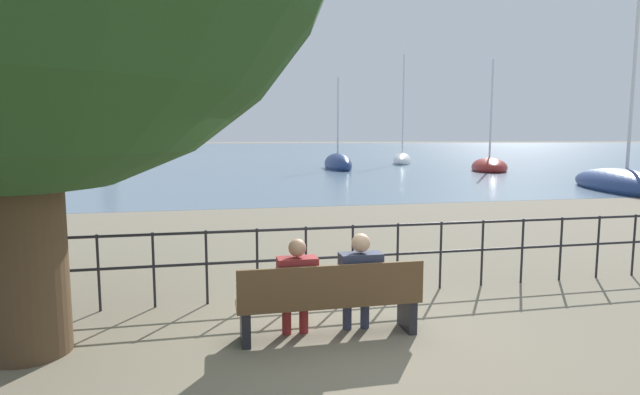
{
  "coord_description": "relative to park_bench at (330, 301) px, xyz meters",
  "views": [
    {
      "loc": [
        -1.29,
        -5.5,
        2.3
      ],
      "look_at": [
        0.0,
        0.5,
        1.59
      ],
      "focal_mm": 28.0,
      "sensor_mm": 36.0,
      "label": 1
    }
  ],
  "objects": [
    {
      "name": "seated_person_right",
      "position": [
        0.38,
        0.08,
        0.23
      ],
      "size": [
        0.5,
        0.35,
        1.21
      ],
      "color": "#2D3347",
      "rests_on": "ground_plane"
    },
    {
      "name": "sailboat_3",
      "position": [
        16.72,
        13.34,
        -0.13
      ],
      "size": [
        4.73,
        8.78,
        10.42
      ],
      "rotation": [
        0.0,
        0.0,
        -0.28
      ],
      "color": "navy",
      "rests_on": "ground_plane"
    },
    {
      "name": "ground_plane",
      "position": [
        0.0,
        0.07,
        -0.45
      ],
      "size": [
        1000.0,
        1000.0,
        0.0
      ],
      "primitive_type": "plane",
      "color": "#7A705B"
    },
    {
      "name": "sailboat_1",
      "position": [
        18.5,
        27.64,
        -0.14
      ],
      "size": [
        4.53,
        6.12,
        8.41
      ],
      "rotation": [
        0.0,
        0.0,
        -0.42
      ],
      "color": "maroon",
      "rests_on": "ground_plane"
    },
    {
      "name": "harbor_lighthouse",
      "position": [
        -25.8,
        123.85,
        11.38
      ],
      "size": [
        4.25,
        4.25,
        25.42
      ],
      "color": "beige",
      "rests_on": "ground_plane"
    },
    {
      "name": "seated_person_left",
      "position": [
        -0.38,
        0.08,
        0.21
      ],
      "size": [
        0.46,
        0.35,
        1.18
      ],
      "color": "maroon",
      "rests_on": "ground_plane"
    },
    {
      "name": "promenade_railing",
      "position": [
        -0.0,
        1.54,
        0.25
      ],
      "size": [
        14.14,
        0.04,
        1.05
      ],
      "color": "black",
      "rests_on": "ground_plane"
    },
    {
      "name": "park_bench",
      "position": [
        0.0,
        0.0,
        0.0
      ],
      "size": [
        2.15,
        0.45,
        0.9
      ],
      "color": "brown",
      "rests_on": "ground_plane"
    },
    {
      "name": "harbor_water",
      "position": [
        0.0,
        161.24,
        -0.44
      ],
      "size": [
        600.0,
        300.0,
        0.01
      ],
      "color": "slate",
      "rests_on": "ground_plane"
    },
    {
      "name": "sailboat_0",
      "position": [
        16.37,
        39.44,
        -0.09
      ],
      "size": [
        4.22,
        6.65,
        10.6
      ],
      "rotation": [
        0.0,
        0.0,
        -0.43
      ],
      "color": "white",
      "rests_on": "ground_plane"
    },
    {
      "name": "sailboat_2",
      "position": [
        8.22,
        32.26,
        -0.07
      ],
      "size": [
        2.04,
        6.57,
        7.55
      ],
      "rotation": [
        0.0,
        0.0,
        -0.05
      ],
      "color": "navy",
      "rests_on": "ground_plane"
    }
  ]
}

